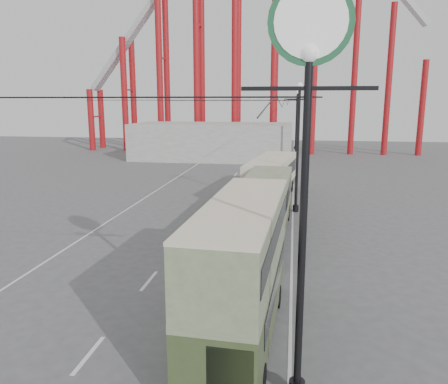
% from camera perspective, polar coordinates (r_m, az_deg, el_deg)
% --- Properties ---
extents(ground, '(160.00, 160.00, 0.00)m').
position_cam_1_polar(ground, '(16.83, -10.94, -16.87)').
color(ground, '#505052').
rests_on(ground, ground).
extents(road_markings, '(12.52, 120.00, 0.01)m').
position_cam_1_polar(road_markings, '(35.01, -1.31, -1.47)').
color(road_markings, silver).
rests_on(road_markings, ground).
extents(lamp_post_near, '(3.20, 0.44, 10.80)m').
position_cam_1_polar(lamp_post_near, '(10.83, 10.85, 10.82)').
color(lamp_post_near, black).
rests_on(lamp_post_near, ground).
extents(lamp_post_mid, '(3.20, 0.44, 9.32)m').
position_cam_1_polar(lamp_post_mid, '(32.00, 9.60, 5.61)').
color(lamp_post_mid, black).
rests_on(lamp_post_mid, ground).
extents(lamp_post_far, '(3.20, 0.44, 9.32)m').
position_cam_1_polar(lamp_post_far, '(53.93, 9.46, 8.04)').
color(lamp_post_far, black).
rests_on(lamp_post_far, ground).
extents(lamp_post_distant, '(3.20, 0.44, 9.32)m').
position_cam_1_polar(lamp_post_distant, '(75.90, 9.40, 9.06)').
color(lamp_post_distant, black).
rests_on(lamp_post_distant, ground).
extents(roller_coaster, '(52.95, 5.00, 55.48)m').
position_cam_1_polar(roller_coaster, '(72.70, 2.96, 23.56)').
color(roller_coaster, maroon).
rests_on(roller_coaster, ground).
extents(fairground_shed, '(22.00, 10.00, 5.00)m').
position_cam_1_polar(fairground_shed, '(62.11, -1.47, 6.64)').
color(fairground_shed, gray).
rests_on(fairground_shed, ground).
extents(double_decker_bus, '(2.67, 9.04, 4.80)m').
position_cam_1_polar(double_decker_bus, '(14.78, 2.38, -9.31)').
color(double_decker_bus, '#374424').
rests_on(double_decker_bus, ground).
extents(single_decker_green, '(3.15, 12.07, 3.39)m').
position_cam_1_polar(single_decker_green, '(26.46, 5.30, -1.62)').
color(single_decker_green, '#677556').
rests_on(single_decker_green, ground).
extents(single_decker_cream, '(4.07, 11.15, 3.39)m').
position_cam_1_polar(single_decker_cream, '(36.64, 6.25, 2.09)').
color(single_decker_cream, beige).
rests_on(single_decker_cream, ground).
extents(pedestrian, '(0.79, 0.75, 1.82)m').
position_cam_1_polar(pedestrian, '(22.07, -2.54, -7.01)').
color(pedestrian, black).
rests_on(pedestrian, ground).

